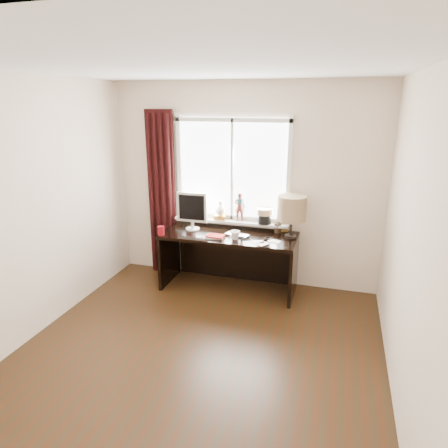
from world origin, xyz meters
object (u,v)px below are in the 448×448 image
(red_cup, at_px, (161,231))
(laptop, at_px, (237,235))
(desk, at_px, (231,249))
(table_lamp, at_px, (292,209))
(mug, at_px, (235,235))
(monitor, at_px, (192,209))

(red_cup, bearing_deg, laptop, 14.18)
(red_cup, height_order, desk, red_cup)
(red_cup, xyz_separation_m, table_lamp, (1.56, 0.36, 0.31))
(mug, height_order, table_lamp, table_lamp)
(laptop, distance_m, table_lamp, 0.74)
(mug, distance_m, table_lamp, 0.75)
(mug, relative_size, table_lamp, 0.21)
(mug, relative_size, red_cup, 1.00)
(red_cup, bearing_deg, table_lamp, 13.15)
(red_cup, distance_m, desk, 0.93)
(mug, bearing_deg, monitor, 161.60)
(table_lamp, bearing_deg, monitor, -177.77)
(red_cup, xyz_separation_m, desk, (0.80, 0.37, -0.30))
(desk, bearing_deg, laptop, -47.90)
(monitor, height_order, table_lamp, table_lamp)
(laptop, distance_m, monitor, 0.68)
(red_cup, relative_size, desk, 0.07)
(laptop, bearing_deg, table_lamp, 25.88)
(mug, distance_m, monitor, 0.70)
(mug, bearing_deg, laptop, 92.06)
(desk, height_order, monitor, monitor)
(laptop, xyz_separation_m, monitor, (-0.62, 0.08, 0.27))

